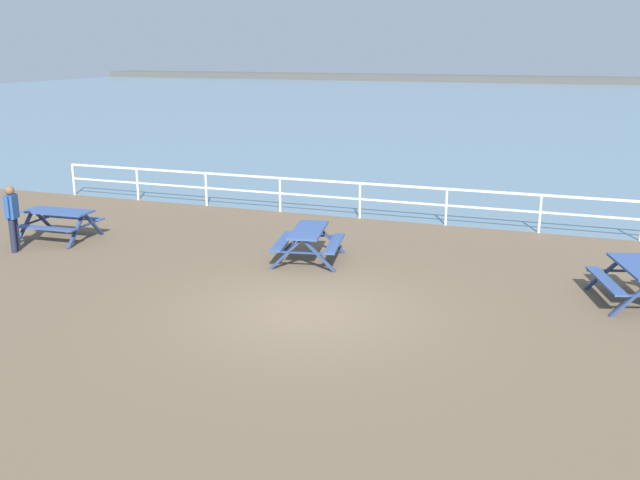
{
  "coord_description": "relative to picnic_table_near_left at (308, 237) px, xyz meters",
  "views": [
    {
      "loc": [
        4.63,
        -12.1,
        4.92
      ],
      "look_at": [
        -0.53,
        2.22,
        0.8
      ],
      "focal_mm": 40.2,
      "sensor_mm": 36.0,
      "label": 1
    }
  ],
  "objects": [
    {
      "name": "picnic_table_near_left",
      "position": [
        0.0,
        0.0,
        0.0
      ],
      "size": [
        1.82,
        2.05,
        0.8
      ],
      "rotation": [
        0.0,
        0.0,
        1.76
      ],
      "color": "#334C84",
      "rests_on": "ground"
    },
    {
      "name": "picnic_table_mid_centre",
      "position": [
        -6.89,
        -0.37,
        0.0
      ],
      "size": [
        1.87,
        1.62,
        0.8
      ],
      "rotation": [
        0.0,
        0.0,
        0.05
      ],
      "color": "#334C84",
      "rests_on": "ground"
    },
    {
      "name": "distant_shoreline",
      "position": [
        1.15,
        92.61,
        -0.58
      ],
      "size": [
        142.0,
        6.0,
        1.8
      ],
      "primitive_type": "cube",
      "color": "#4C4C47",
      "rests_on": "ground"
    },
    {
      "name": "sea_band",
      "position": [
        1.15,
        49.61,
        -0.58
      ],
      "size": [
        142.0,
        90.0,
        0.01
      ],
      "primitive_type": "cube",
      "color": "slate",
      "rests_on": "ground"
    },
    {
      "name": "visitor",
      "position": [
        -7.12,
        -1.72,
        0.36
      ],
      "size": [
        0.31,
        0.51,
        1.66
      ],
      "rotation": [
        0.0,
        0.0,
        3.44
      ],
      "color": "#1E2338",
      "rests_on": "ground"
    },
    {
      "name": "ground_plane",
      "position": [
        1.15,
        -3.14,
        -0.68
      ],
      "size": [
        30.0,
        24.0,
        0.2
      ],
      "primitive_type": "cube",
      "color": "brown"
    },
    {
      "name": "seaward_railing",
      "position": [
        1.15,
        4.61,
        0.18
      ],
      "size": [
        23.07,
        0.07,
        1.08
      ],
      "color": "white",
      "rests_on": "ground"
    },
    {
      "name": "picnic_table_near_right",
      "position": [
        7.14,
        -0.51,
        0.0
      ],
      "size": [
        1.95,
        2.15,
        0.8
      ],
      "rotation": [
        0.0,
        0.0,
        1.86
      ],
      "color": "#334C84",
      "rests_on": "ground"
    }
  ]
}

